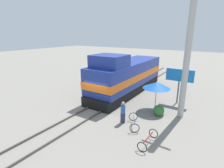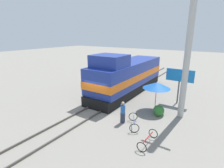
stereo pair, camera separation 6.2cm
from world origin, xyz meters
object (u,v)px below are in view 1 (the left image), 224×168
Objects in this scene: person_bystander at (123,112)px; bicycle_spare at (148,140)px; bicycle at (134,122)px; billboard_sign at (180,77)px; vendor_umbrella at (157,85)px; locomotive at (126,76)px; utility_pole at (188,52)px.

bicycle_spare is at bearing -30.07° from person_bystander.
person_bystander is 0.92× the size of bicycle.
bicycle_spare is (0.13, -7.75, -2.19)m from billboard_sign.
bicycle_spare is at bearing -74.91° from vendor_umbrella.
vendor_umbrella is 1.41× the size of bicycle_spare.
person_bystander is (3.17, -6.28, -0.98)m from locomotive.
billboard_sign is at bearing 108.35° from utility_pole.
locomotive is 1.21× the size of utility_pole.
utility_pole is 3.60m from vendor_umbrella.
vendor_umbrella is at bearing 71.32° from person_bystander.
locomotive is 9.78m from bicycle_spare.
bicycle_spare is (-0.79, -5.00, -4.79)m from utility_pole.
person_bystander reaches higher than bicycle_spare.
bicycle is (0.91, -0.02, -0.57)m from person_bystander.
person_bystander is at bearing 151.54° from bicycle_spare.
bicycle is 2.22m from bicycle_spare.
locomotive is 5.16m from vendor_umbrella.
vendor_umbrella is at bearing -31.76° from locomotive.
person_bystander is 3.03m from bicycle_spare.
billboard_sign is at bearing 68.68° from person_bystander.
billboard_sign reaches higher than person_bystander.
locomotive is 7.78m from utility_pole.
locomotive is at bearing 116.77° from person_bystander.
vendor_umbrella is at bearing -114.69° from billboard_sign.
bicycle_spare is at bearing -53.54° from locomotive.
locomotive is 7.24× the size of person_bystander.
bicycle is at bearing -124.71° from utility_pole.
billboard_sign is (5.61, -0.02, 0.62)m from locomotive.
utility_pole is at bearing 46.26° from person_bystander.
locomotive is 6.94× the size of bicycle_spare.
locomotive is 7.66m from bicycle.
vendor_umbrella is at bearing 106.70° from bicycle_spare.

